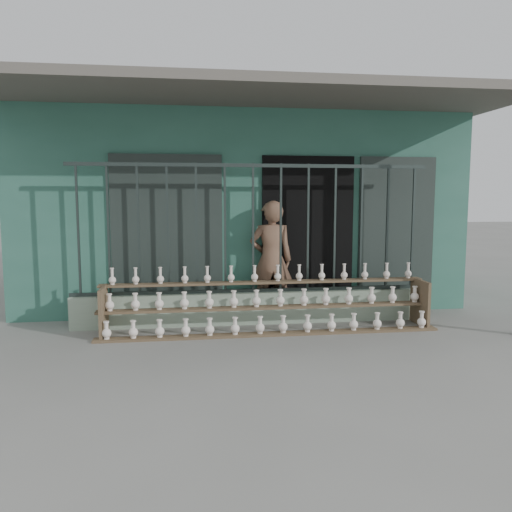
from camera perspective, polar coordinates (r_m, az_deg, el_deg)
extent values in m
plane|color=slate|center=(5.93, 1.34, -10.76)|extent=(60.00, 60.00, 0.00)
cube|color=#2E6251|center=(9.93, -2.60, 5.61)|extent=(7.00, 5.00, 3.20)
cube|color=black|center=(7.64, 5.87, 2.29)|extent=(1.40, 0.12, 2.40)
cube|color=black|center=(7.39, -10.09, 2.08)|extent=(1.60, 0.08, 2.40)
cube|color=black|center=(8.05, 15.67, 2.30)|extent=(1.20, 0.08, 2.40)
cube|color=#59544C|center=(6.98, -0.23, 18.00)|extent=(7.40, 2.00, 0.12)
cube|color=#91A78F|center=(7.11, -0.33, -5.94)|extent=(5.00, 0.20, 0.45)
cube|color=#283330|center=(7.05, -19.67, 2.81)|extent=(0.03, 0.03, 1.80)
cube|color=#283330|center=(6.98, -16.51, 2.89)|extent=(0.03, 0.03, 1.80)
cube|color=#283330|center=(6.93, -13.31, 2.96)|extent=(0.03, 0.03, 1.80)
cube|color=#283330|center=(6.90, -10.07, 3.02)|extent=(0.03, 0.03, 1.80)
cube|color=#283330|center=(6.90, -6.81, 3.07)|extent=(0.03, 0.03, 1.80)
cube|color=#283330|center=(6.92, -3.56, 3.11)|extent=(0.03, 0.03, 1.80)
cube|color=#283330|center=(6.96, -0.34, 3.15)|extent=(0.03, 0.03, 1.80)
cube|color=#283330|center=(7.02, 2.84, 3.17)|extent=(0.03, 0.03, 1.80)
cube|color=#283330|center=(7.10, 5.95, 3.18)|extent=(0.03, 0.03, 1.80)
cube|color=#283330|center=(7.20, 8.99, 3.18)|extent=(0.03, 0.03, 1.80)
cube|color=#283330|center=(7.33, 11.92, 3.18)|extent=(0.03, 0.03, 1.80)
cube|color=#283330|center=(7.47, 14.76, 3.16)|extent=(0.03, 0.03, 1.80)
cube|color=#283330|center=(7.63, 17.48, 3.14)|extent=(0.03, 0.03, 1.80)
cube|color=#283330|center=(6.96, -0.34, 10.31)|extent=(5.00, 0.04, 0.05)
cube|color=#283330|center=(7.06, -0.33, -3.96)|extent=(5.00, 0.04, 0.05)
cube|color=brown|center=(6.56, 1.80, -8.90)|extent=(4.50, 0.18, 0.03)
cube|color=brown|center=(6.73, 1.45, -5.88)|extent=(4.50, 0.18, 0.03)
cube|color=brown|center=(6.91, 1.12, -3.01)|extent=(4.50, 0.18, 0.03)
cube|color=brown|center=(6.73, -17.03, -6.12)|extent=(0.04, 0.55, 0.64)
cube|color=brown|center=(7.38, 18.23, -5.06)|extent=(0.04, 0.55, 0.64)
imported|color=brown|center=(7.32, 1.75, -0.47)|extent=(0.64, 0.42, 1.74)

